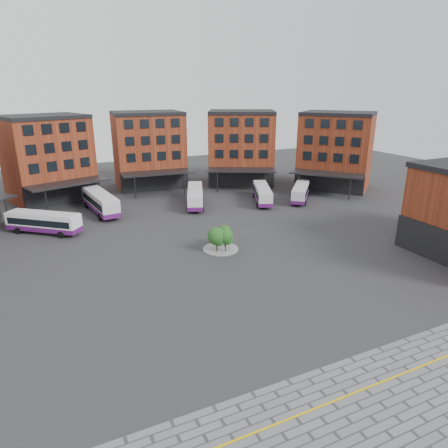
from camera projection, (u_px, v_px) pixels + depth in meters
name	position (u px, v px, depth m)	size (l,w,h in m)	color
ground	(254.00, 296.00, 38.25)	(160.00, 160.00, 0.00)	#28282B
yellow_line	(380.00, 383.00, 27.06)	(26.00, 0.15, 0.02)	gold
main_building	(118.00, 161.00, 66.73)	(94.14, 42.48, 14.60)	maroon
tree_island	(221.00, 237.00, 48.32)	(4.40, 4.40, 3.17)	gray
bus_b	(44.00, 222.00, 54.30)	(9.61, 8.45, 2.94)	white
bus_c	(100.00, 202.00, 63.17)	(4.23, 11.96, 3.30)	silver
bus_d	(195.00, 196.00, 67.14)	(6.18, 10.89, 3.02)	silver
bus_e	(262.00, 194.00, 69.08)	(6.19, 10.21, 2.85)	silver
bus_f	(301.00, 192.00, 70.37)	(8.26, 8.99, 2.80)	silver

